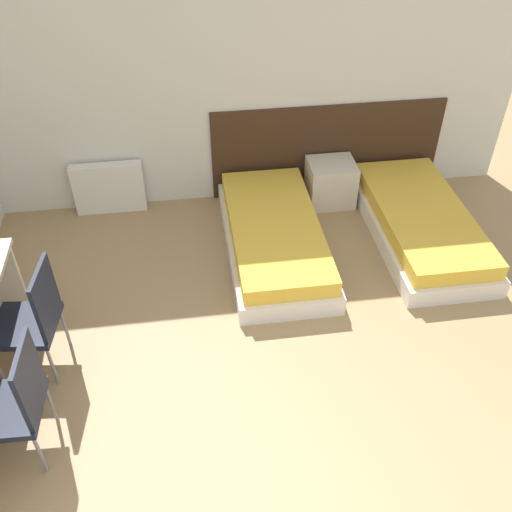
% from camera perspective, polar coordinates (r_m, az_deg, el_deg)
% --- Properties ---
extents(wall_back, '(5.76, 0.05, 2.70)m').
position_cam_1_polar(wall_back, '(5.56, -2.63, 17.89)').
color(wall_back, silver).
rests_on(wall_back, ground_plane).
extents(headboard_panel, '(2.41, 0.03, 0.97)m').
position_cam_1_polar(headboard_panel, '(6.07, 7.12, 10.56)').
color(headboard_panel, '#382316').
rests_on(headboard_panel, ground_plane).
extents(bed_near_window, '(0.88, 1.88, 0.34)m').
position_cam_1_polar(bed_near_window, '(5.32, 1.85, 1.96)').
color(bed_near_window, silver).
rests_on(bed_near_window, ground_plane).
extents(bed_near_door, '(0.88, 1.88, 0.34)m').
position_cam_1_polar(bed_near_door, '(5.70, 16.12, 3.12)').
color(bed_near_door, silver).
rests_on(bed_near_door, ground_plane).
extents(nightstand, '(0.47, 0.41, 0.46)m').
position_cam_1_polar(nightstand, '(6.00, 7.46, 7.29)').
color(nightstand, beige).
rests_on(nightstand, ground_plane).
extents(radiator, '(0.70, 0.12, 0.54)m').
position_cam_1_polar(radiator, '(5.98, -14.48, 6.61)').
color(radiator, silver).
rests_on(radiator, ground_plane).
extents(chair_near_laptop, '(0.50, 0.50, 0.93)m').
position_cam_1_polar(chair_near_laptop, '(4.37, -21.45, -5.72)').
color(chair_near_laptop, black).
rests_on(chair_near_laptop, ground_plane).
extents(chair_near_notebook, '(0.46, 0.46, 0.93)m').
position_cam_1_polar(chair_near_notebook, '(3.91, -23.02, -13.16)').
color(chair_near_notebook, black).
rests_on(chair_near_notebook, ground_plane).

